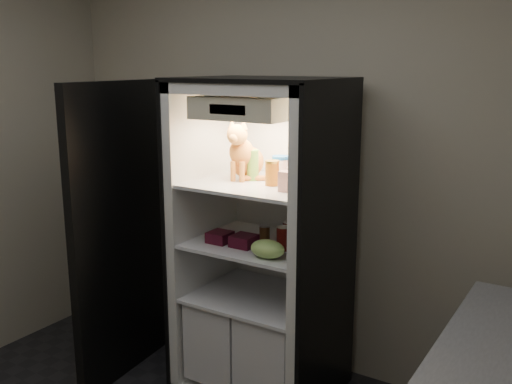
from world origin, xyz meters
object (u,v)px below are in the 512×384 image
parmesan_shaker (253,165)px  grape_bag (268,249)px  refrigerator (264,263)px  mayo_tub (281,168)px  berry_box_left (220,237)px  soda_can_c (283,238)px  berry_box_right (244,241)px  cream_carton (286,181)px  tabby_cat (245,156)px  pepper_jar (299,167)px  soda_can_b (299,240)px  salsa_jar (272,173)px  soda_can_a (289,233)px  condiment_jar (265,232)px

parmesan_shaker → grape_bag: bearing=-44.8°
refrigerator → grape_bag: 0.38m
mayo_tub → berry_box_left: mayo_tub is taller
soda_can_c → berry_box_right: bearing=-164.2°
refrigerator → cream_carton: size_ratio=17.50×
tabby_cat → cream_carton: tabby_cat is taller
refrigerator → tabby_cat: size_ratio=5.28×
tabby_cat → grape_bag: size_ratio=1.84×
tabby_cat → mayo_tub: tabby_cat is taller
tabby_cat → parmesan_shaker: 0.08m
tabby_cat → cream_carton: 0.42m
cream_carton → mayo_tub: bearing=124.8°
refrigerator → parmesan_shaker: bearing=-160.7°
pepper_jar → grape_bag: bearing=-96.8°
soda_can_b → salsa_jar: bearing=-174.0°
pepper_jar → soda_can_a: (-0.05, -0.01, -0.38)m
pepper_jar → berry_box_left: bearing=-153.8°
condiment_jar → grape_bag: 0.33m
soda_can_a → berry_box_right: soda_can_a is taller
mayo_tub → salsa_jar: (0.04, -0.17, 0.00)m
cream_carton → condiment_jar: size_ratio=1.26×
mayo_tub → grape_bag: size_ratio=0.71×
pepper_jar → condiment_jar: (-0.22, -0.01, -0.41)m
mayo_tub → berry_box_left: (-0.24, -0.27, -0.39)m
tabby_cat → soda_can_a: bearing=-9.3°
parmesan_shaker → berry_box_right: bearing=-76.1°
refrigerator → grape_bag: size_ratio=9.72×
salsa_jar → cream_carton: 0.17m
condiment_jar → soda_can_a: bearing=-1.5°
soda_can_b → berry_box_left: soda_can_b is taller
soda_can_a → soda_can_b: size_ratio=1.12×
tabby_cat → soda_can_c: bearing=-28.6°
salsa_jar → soda_can_c: size_ratio=1.03×
pepper_jar → condiment_jar: 0.46m
salsa_jar → soda_can_c: (0.09, -0.03, -0.35)m
grape_bag → soda_can_c: bearing=87.7°
soda_can_a → soda_can_b: (0.10, -0.07, -0.01)m
salsa_jar → soda_can_a: size_ratio=1.07×
soda_can_a → condiment_jar: soda_can_a is taller
mayo_tub → berry_box_left: bearing=-132.1°
pepper_jar → cream_carton: 0.19m
tabby_cat → condiment_jar: tabby_cat is taller
pepper_jar → grape_bag: 0.49m
parmesan_shaker → soda_can_c: 0.46m
berry_box_right → cream_carton: bearing=-0.1°
refrigerator → cream_carton: 0.63m
salsa_jar → cream_carton: bearing=-33.9°
salsa_jar → grape_bag: 0.42m
tabby_cat → parmesan_shaker: size_ratio=2.02×
refrigerator → pepper_jar: size_ratio=9.49×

